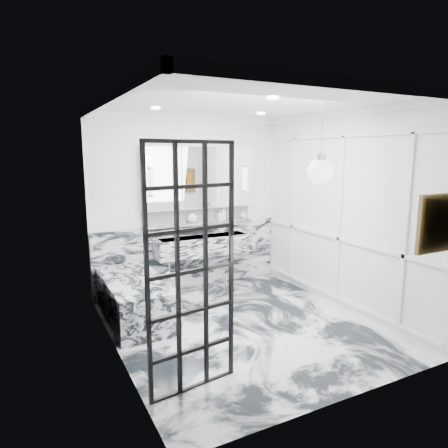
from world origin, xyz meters
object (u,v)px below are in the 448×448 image
crittall_door (192,271)px  bathtub (135,298)px  trough_sink (203,245)px  mirror_cabinet (199,178)px

crittall_door → bathtub: size_ratio=1.40×
crittall_door → bathtub: 2.08m
crittall_door → trough_sink: 2.87m
crittall_door → trough_sink: size_ratio=1.45×
crittall_door → mirror_cabinet: size_ratio=1.22×
crittall_door → trough_sink: (1.25, 2.55, -0.43)m
bathtub → mirror_cabinet: bearing=32.1°
crittall_door → bathtub: (-0.07, 1.89, -0.88)m
mirror_cabinet → bathtub: 2.20m
trough_sink → bathtub: 1.55m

